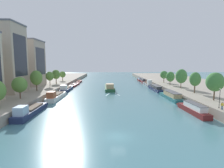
# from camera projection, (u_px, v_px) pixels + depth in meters

# --- Properties ---
(ground_plane) EXTENTS (400.00, 400.00, 0.00)m
(ground_plane) POSITION_uv_depth(u_px,v_px,m) (118.00, 137.00, 29.12)
(ground_plane) COLOR teal
(quay_left) EXTENTS (36.00, 170.00, 2.19)m
(quay_left) POSITION_uv_depth(u_px,v_px,m) (27.00, 86.00, 82.70)
(quay_left) COLOR gray
(quay_left) RESTS_ON ground
(quay_right) EXTENTS (36.00, 170.00, 2.19)m
(quay_right) POSITION_uv_depth(u_px,v_px,m) (194.00, 86.00, 84.45)
(quay_right) COLOR gray
(quay_right) RESTS_ON ground
(barge_midriver) EXTENTS (4.63, 21.47, 3.21)m
(barge_midriver) POSITION_uv_depth(u_px,v_px,m) (109.00, 87.00, 81.30)
(barge_midriver) COLOR #235633
(barge_midriver) RESTS_ON ground
(wake_behind_barge) EXTENTS (5.60, 5.95, 0.03)m
(wake_behind_barge) POSITION_uv_depth(u_px,v_px,m) (112.00, 94.00, 67.83)
(wake_behind_barge) COLOR silver
(wake_behind_barge) RESTS_ON ground
(moored_boat_left_midway) EXTENTS (2.84, 14.76, 3.11)m
(moored_boat_left_midway) POSITION_uv_depth(u_px,v_px,m) (30.00, 111.00, 41.10)
(moored_boat_left_midway) COLOR #1E284C
(moored_boat_left_midway) RESTS_ON ground
(moored_boat_left_upstream) EXTENTS (3.25, 15.28, 3.24)m
(moored_boat_left_upstream) POSITION_uv_depth(u_px,v_px,m) (56.00, 96.00, 59.09)
(moored_boat_left_upstream) COLOR silver
(moored_boat_left_upstream) RESTS_ON ground
(moored_boat_left_second) EXTENTS (3.07, 14.82, 3.04)m
(moored_boat_left_second) POSITION_uv_depth(u_px,v_px,m) (66.00, 89.00, 76.01)
(moored_boat_left_second) COLOR #1E284C
(moored_boat_left_second) RESTS_ON ground
(moored_boat_left_far) EXTENTS (3.26, 15.40, 2.07)m
(moored_boat_left_far) POSITION_uv_depth(u_px,v_px,m) (74.00, 85.00, 92.97)
(moored_boat_left_far) COLOR maroon
(moored_boat_left_far) RESTS_ON ground
(moored_boat_left_lone) EXTENTS (2.13, 10.19, 2.20)m
(moored_boat_left_lone) POSITION_uv_depth(u_px,v_px,m) (79.00, 82.00, 108.92)
(moored_boat_left_lone) COLOR maroon
(moored_boat_left_lone) RESTS_ON ground
(moored_boat_right_end) EXTENTS (2.77, 13.14, 2.56)m
(moored_boat_right_end) POSITION_uv_depth(u_px,v_px,m) (193.00, 109.00, 42.52)
(moored_boat_right_end) COLOR maroon
(moored_boat_right_end) RESTS_ON ground
(moored_boat_right_gap_after) EXTENTS (3.50, 15.61, 2.62)m
(moored_boat_right_gap_after) POSITION_uv_depth(u_px,v_px,m) (171.00, 96.00, 59.01)
(moored_boat_right_gap_after) COLOR #23666B
(moored_boat_right_gap_after) RESTS_ON ground
(moored_boat_right_far) EXTENTS (3.06, 15.63, 2.34)m
(moored_boat_right_far) POSITION_uv_depth(u_px,v_px,m) (156.00, 88.00, 77.38)
(moored_boat_right_far) COLOR #1E284C
(moored_boat_right_far) RESTS_ON ground
(moored_boat_right_near) EXTENTS (2.60, 14.08, 3.55)m
(moored_boat_right_near) POSITION_uv_depth(u_px,v_px,m) (148.00, 84.00, 92.73)
(moored_boat_right_near) COLOR gray
(moored_boat_right_near) RESTS_ON ground
(moored_boat_right_midway) EXTENTS (2.43, 10.75, 2.60)m
(moored_boat_right_midway) POSITION_uv_depth(u_px,v_px,m) (143.00, 81.00, 106.69)
(moored_boat_right_midway) COLOR maroon
(moored_boat_right_midway) RESTS_ON ground
(moored_boat_right_second) EXTENTS (1.85, 10.81, 2.36)m
(moored_boat_right_second) POSITION_uv_depth(u_px,v_px,m) (139.00, 79.00, 118.22)
(moored_boat_right_second) COLOR maroon
(moored_boat_right_second) RESTS_ON ground
(tree_left_past_mid) EXTENTS (4.03, 4.03, 6.01)m
(tree_left_past_mid) POSITION_uv_depth(u_px,v_px,m) (20.00, 85.00, 48.68)
(tree_left_past_mid) COLOR brown
(tree_left_past_mid) RESTS_ON quay_left
(tree_left_second) EXTENTS (4.07, 4.07, 7.22)m
(tree_left_second) POSITION_uv_depth(u_px,v_px,m) (36.00, 78.00, 61.85)
(tree_left_second) COLOR brown
(tree_left_second) RESTS_ON quay_left
(tree_left_nearest) EXTENTS (3.22, 3.22, 6.25)m
(tree_left_nearest) POSITION_uv_depth(u_px,v_px,m) (50.00, 76.00, 73.80)
(tree_left_nearest) COLOR brown
(tree_left_nearest) RESTS_ON quay_left
(tree_left_end_of_row) EXTENTS (3.87, 3.87, 6.57)m
(tree_left_end_of_row) POSITION_uv_depth(u_px,v_px,m) (56.00, 75.00, 84.08)
(tree_left_end_of_row) COLOR brown
(tree_left_end_of_row) RESTS_ON quay_left
(tree_left_far) EXTENTS (3.41, 3.41, 5.20)m
(tree_left_far) POSITION_uv_depth(u_px,v_px,m) (63.00, 74.00, 97.98)
(tree_left_far) COLOR brown
(tree_left_far) RESTS_ON quay_left
(tree_right_far) EXTENTS (4.48, 4.48, 7.41)m
(tree_right_far) POSITION_uv_depth(u_px,v_px,m) (215.00, 82.00, 46.21)
(tree_right_far) COLOR brown
(tree_right_far) RESTS_ON quay_right
(tree_right_second) EXTENTS (3.54, 3.54, 6.87)m
(tree_right_second) POSITION_uv_depth(u_px,v_px,m) (195.00, 79.00, 57.51)
(tree_right_second) COLOR brown
(tree_right_second) RESTS_ON quay_right
(tree_right_nearest) EXTENTS (4.38, 4.38, 7.47)m
(tree_right_nearest) POSITION_uv_depth(u_px,v_px,m) (181.00, 76.00, 68.74)
(tree_right_nearest) COLOR brown
(tree_right_nearest) RESTS_ON quay_right
(tree_right_third) EXTENTS (3.70, 3.70, 6.00)m
(tree_right_third) POSITION_uv_depth(u_px,v_px,m) (170.00, 77.00, 78.34)
(tree_right_third) COLOR brown
(tree_right_third) RESTS_ON quay_right
(tree_right_midway) EXTENTS (3.76, 3.76, 5.87)m
(tree_right_midway) POSITION_uv_depth(u_px,v_px,m) (164.00, 75.00, 88.51)
(tree_right_midway) COLOR brown
(tree_right_midway) RESTS_ON quay_right
(lamppost_right_bank) EXTENTS (0.28, 0.28, 4.31)m
(lamppost_right_bank) POSITION_uv_depth(u_px,v_px,m) (220.00, 97.00, 38.72)
(lamppost_right_bank) COLOR black
(lamppost_right_bank) RESTS_ON quay_right
(building_left_tall) EXTENTS (12.60, 10.73, 22.62)m
(building_left_tall) POSITION_uv_depth(u_px,v_px,m) (2.00, 58.00, 57.48)
(building_left_tall) COLOR #B2A38E
(building_left_tall) RESTS_ON quay_left
(building_left_middle) EXTENTS (11.51, 12.69, 19.54)m
(building_left_middle) POSITION_uv_depth(u_px,v_px,m) (28.00, 63.00, 75.88)
(building_left_middle) COLOR #A89989
(building_left_middle) RESTS_ON quay_left
(person_on_quay) EXTENTS (0.49, 0.32, 1.62)m
(person_on_quay) POSITION_uv_depth(u_px,v_px,m) (222.00, 105.00, 37.42)
(person_on_quay) COLOR navy
(person_on_quay) RESTS_ON quay_right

